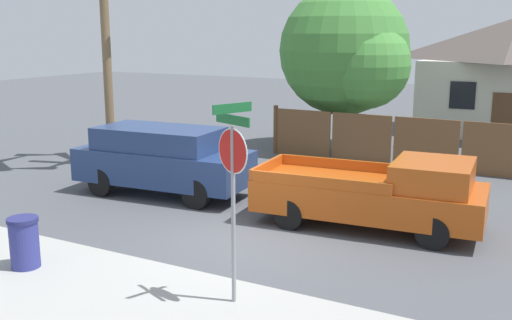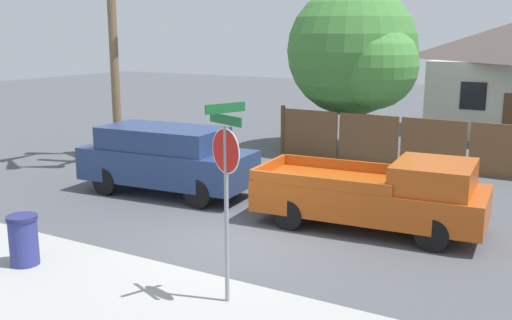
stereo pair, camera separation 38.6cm
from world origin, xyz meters
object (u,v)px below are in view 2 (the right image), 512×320
object	(u,v)px
red_suv	(166,158)
orange_pickup	(380,194)
oak_tree	(357,54)
stop_sign	(226,171)
trash_bin	(24,240)

from	to	relation	value
red_suv	orange_pickup	xyz separation A→B (m)	(5.99, 0.02, -0.20)
oak_tree	stop_sign	xyz separation A→B (m)	(2.82, -12.92, -1.35)
orange_pickup	trash_bin	xyz separation A→B (m)	(-5.11, -5.43, -0.31)
red_suv	trash_bin	bearing A→B (deg)	-85.49
oak_tree	stop_sign	bearing A→B (deg)	-77.68
oak_tree	trash_bin	distance (m)	13.95
orange_pickup	stop_sign	bearing A→B (deg)	-105.54
orange_pickup	stop_sign	xyz separation A→B (m)	(-0.92, -4.81, 1.41)
stop_sign	trash_bin	bearing A→B (deg)	-149.85
stop_sign	trash_bin	distance (m)	4.57
oak_tree	orange_pickup	size ratio (longest dim) A/B	1.16
red_suv	trash_bin	xyz separation A→B (m)	(0.88, -5.41, -0.51)
orange_pickup	stop_sign	world-z (taller)	stop_sign
oak_tree	orange_pickup	xyz separation A→B (m)	(3.74, -8.11, -2.76)
oak_tree	red_suv	distance (m)	8.81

